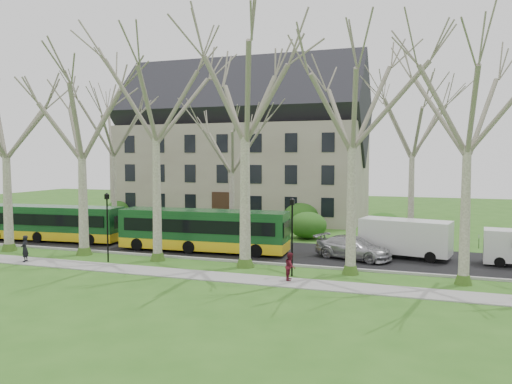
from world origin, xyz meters
TOP-DOWN VIEW (x-y plane):
  - ground at (0.00, 0.00)m, footprint 120.00×120.00m
  - sidewalk at (0.00, -2.50)m, footprint 70.00×2.00m
  - road at (0.00, 5.50)m, footprint 80.00×8.00m
  - curb at (0.00, 1.50)m, footprint 80.00×0.25m
  - building at (-6.00, 24.00)m, footprint 26.50×12.20m
  - tree_row_verge at (0.00, 0.30)m, footprint 49.00×7.00m
  - tree_row_far at (-1.33, 11.00)m, footprint 33.00×7.00m
  - lamp_row at (-0.00, -1.00)m, footprint 36.22×0.22m
  - hedges at (-4.67, 14.00)m, footprint 30.60×8.60m
  - bus_lead at (-14.77, 4.27)m, footprint 11.48×3.23m
  - bus_follow at (-1.69, 4.02)m, footprint 12.02×3.04m
  - sedan at (8.63, 4.66)m, footprint 5.43×3.61m
  - van_a at (11.78, 6.20)m, footprint 6.01×3.25m
  - pedestrian_a at (-10.88, -2.79)m, footprint 0.60×0.71m
  - pedestrian_b at (6.19, -2.07)m, footprint 0.65×0.79m

SIDE VIEW (x-z plane):
  - ground at x=0.00m, z-range 0.00..0.00m
  - sidewalk at x=0.00m, z-range 0.00..0.06m
  - road at x=0.00m, z-range 0.00..0.06m
  - curb at x=0.00m, z-range 0.00..0.14m
  - sedan at x=8.63m, z-range 0.06..1.52m
  - pedestrian_b at x=6.19m, z-range 0.06..1.55m
  - pedestrian_a at x=-10.88m, z-range 0.06..1.72m
  - hedges at x=-4.67m, z-range 0.00..2.00m
  - van_a at x=11.78m, z-range 0.06..2.55m
  - bus_lead at x=-14.77m, z-range 0.06..2.89m
  - bus_follow at x=-1.69m, z-range 0.06..3.04m
  - lamp_row at x=0.00m, z-range 0.42..4.72m
  - tree_row_far at x=-1.33m, z-range 0.00..12.00m
  - tree_row_verge at x=0.00m, z-range 0.00..14.00m
  - building at x=-6.00m, z-range 0.07..16.07m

